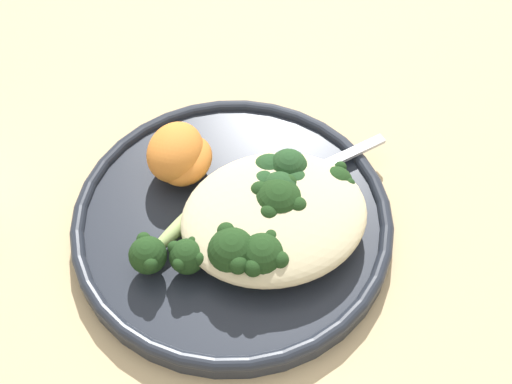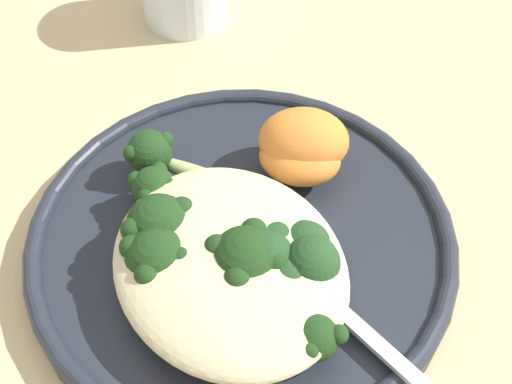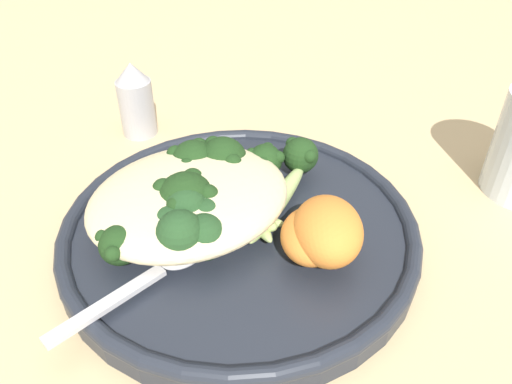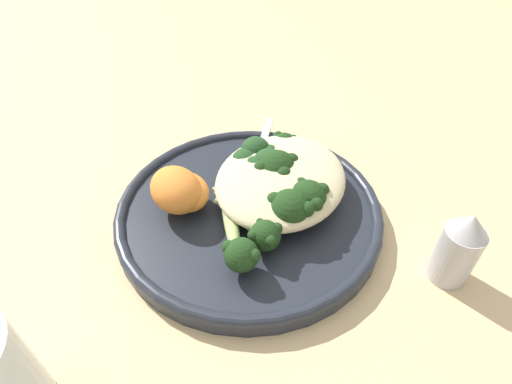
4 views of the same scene
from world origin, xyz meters
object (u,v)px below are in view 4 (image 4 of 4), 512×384
plate (249,210)px  kale_tuft (258,162)px  broccoli_stalk_4 (275,191)px  broccoli_stalk_2 (281,209)px  broccoli_stalk_5 (272,172)px  broccoli_stalk_1 (256,225)px  sweet_potato_chunk_0 (187,192)px  broccoli_stalk_3 (299,199)px  broccoli_stalk_0 (238,239)px  broccoli_stalk_6 (274,155)px  spoon (258,156)px  quinoa_mound (281,179)px  sweet_potato_chunk_1 (176,190)px  salt_shaker (459,248)px

plate → kale_tuft: 0.05m
plate → broccoli_stalk_4: (-0.01, 0.02, 0.02)m
broccoli_stalk_2 → broccoli_stalk_5: 0.05m
broccoli_stalk_1 → kale_tuft: 0.09m
plate → broccoli_stalk_5: (-0.03, 0.01, 0.03)m
plate → sweet_potato_chunk_0: 0.07m
broccoli_stalk_2 → broccoli_stalk_3: bearing=69.6°
plate → broccoli_stalk_0: (0.06, 0.02, 0.02)m
broccoli_stalk_6 → spoon: size_ratio=1.01×
quinoa_mound → sweet_potato_chunk_0: (0.05, -0.08, -0.00)m
plate → broccoli_stalk_2: broccoli_stalk_2 is taller
broccoli_stalk_1 → sweet_potato_chunk_0: size_ratio=1.50×
plate → sweet_potato_chunk_0: bearing=-67.4°
broccoli_stalk_1 → broccoli_stalk_6: (-0.11, -0.02, -0.00)m
sweet_potato_chunk_1 → broccoli_stalk_6: bearing=147.5°
quinoa_mound → spoon: bearing=-134.4°
broccoli_stalk_5 → spoon: bearing=81.0°
quinoa_mound → broccoli_stalk_4: size_ratio=1.64×
broccoli_stalk_0 → broccoli_stalk_2: size_ratio=0.95×
broccoli_stalk_1 → spoon: bearing=148.8°
broccoli_stalk_6 → salt_shaker: bearing=-94.4°
broccoli_stalk_6 → sweet_potato_chunk_0: 0.11m
quinoa_mound → broccoli_stalk_0: quinoa_mound is taller
sweet_potato_chunk_0 → spoon: size_ratio=0.45×
broccoli_stalk_0 → sweet_potato_chunk_0: broccoli_stalk_0 is taller
broccoli_stalk_1 → sweet_potato_chunk_1: sweet_potato_chunk_1 is taller
quinoa_mound → salt_shaker: 0.17m
plate → sweet_potato_chunk_1: (0.03, -0.06, 0.03)m
broccoli_stalk_1 → broccoli_stalk_2: bearing=92.1°
quinoa_mound → broccoli_stalk_6: size_ratio=1.27×
broccoli_stalk_4 → sweet_potato_chunk_0: broccoli_stalk_4 is taller
broccoli_stalk_3 → spoon: size_ratio=0.86×
broccoli_stalk_6 → sweet_potato_chunk_1: 0.12m
broccoli_stalk_4 → sweet_potato_chunk_1: (0.04, -0.09, 0.01)m
quinoa_mound → sweet_potato_chunk_1: (0.06, -0.09, 0.00)m
sweet_potato_chunk_1 → broccoli_stalk_3: bearing=107.9°
broccoli_stalk_2 → kale_tuft: 0.07m
broccoli_stalk_6 → sweet_potato_chunk_1: sweet_potato_chunk_1 is taller
broccoli_stalk_1 → broccoli_stalk_2: broccoli_stalk_2 is taller
broccoli_stalk_2 → quinoa_mound: bearing=119.6°
broccoli_stalk_2 → broccoli_stalk_3: 0.02m
broccoli_stalk_3 → sweet_potato_chunk_1: bearing=-170.7°
broccoli_stalk_0 → kale_tuft: 0.11m
broccoli_stalk_5 → sweet_potato_chunk_0: 0.09m
broccoli_stalk_0 → salt_shaker: size_ratio=1.40×
broccoli_stalk_0 → broccoli_stalk_5: broccoli_stalk_5 is taller
kale_tuft → broccoli_stalk_1: bearing=20.9°
broccoli_stalk_5 → spoon: (-0.04, -0.03, -0.02)m
broccoli_stalk_6 → kale_tuft: kale_tuft is taller
broccoli_stalk_2 → broccoli_stalk_5: size_ratio=1.39×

